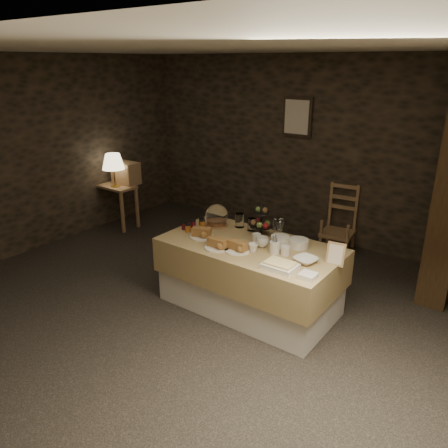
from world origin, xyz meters
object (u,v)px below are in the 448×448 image
Objects in this scene: table_lamp at (113,162)px; fruit_stand at (261,223)px; chair at (340,221)px; console_table at (116,193)px; wine_rack at (126,173)px; buffet_table at (250,271)px.

table_lamp is 2.97m from fruit_stand.
table_lamp reaches higher than chair.
wine_rack reaches higher than console_table.
console_table is 3.04m from fruit_stand.
wine_rack is at bearing 90.00° from table_lamp.
table_lamp reaches higher than fruit_stand.
buffet_table is 5.36× the size of fruit_stand.
buffet_table is 2.61× the size of chair.
table_lamp is at bearing -163.25° from chair.
wine_rack is (0.05, 0.18, 0.30)m from console_table.
fruit_stand is (-0.19, -1.79, 0.46)m from chair.
buffet_table reaches higher than console_table.
wine_rack is at bearing 74.48° from console_table.
chair is at bearing 19.49° from wine_rack.
table_lamp is (-2.99, 0.76, 0.64)m from buffet_table.
fruit_stand is (-0.06, 0.30, 0.44)m from buffet_table.
wine_rack is (-0.00, 0.23, -0.22)m from table_lamp.
fruit_stand is (2.93, -0.46, -0.20)m from table_lamp.
fruit_stand is at bearing 101.57° from buffet_table.
buffet_table is 2.73× the size of console_table.
buffet_table is 3.15m from table_lamp.
chair is at bearing 86.34° from buffet_table.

